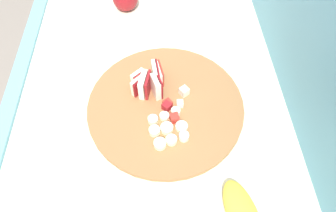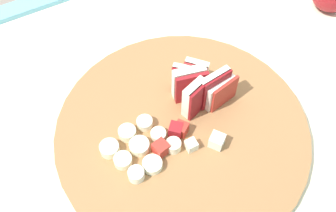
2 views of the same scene
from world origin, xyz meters
name	(u,v)px [view 1 (image 1 of 2)]	position (x,y,z in m)	size (l,w,h in m)	color
ground	(156,191)	(0.00, 0.00, 0.00)	(10.00, 10.00, 0.00)	gray
tiled_countertop	(152,155)	(0.00, 0.00, 0.45)	(1.30, 0.70, 0.91)	beige
tile_backsplash	(259,127)	(0.00, 0.37, 0.64)	(2.40, 0.04, 1.28)	#5BA3C1
cutting_board	(166,106)	(0.08, 0.05, 0.91)	(0.38, 0.38, 0.01)	olive
apple_wedge_fan	(150,81)	(0.03, 0.02, 0.94)	(0.09, 0.08, 0.06)	#A32323
apple_dice_pile	(175,104)	(0.09, 0.07, 0.92)	(0.10, 0.07, 0.02)	#B22D23
banana_slice_rows	(168,129)	(0.15, 0.05, 0.92)	(0.11, 0.09, 0.02)	#F4EAC6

